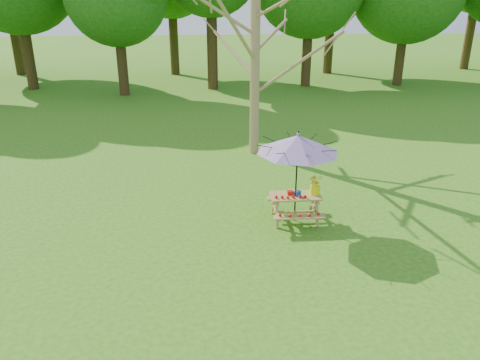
{
  "coord_description": "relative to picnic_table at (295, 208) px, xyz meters",
  "views": [
    {
      "loc": [
        1.8,
        -5.68,
        5.15
      ],
      "look_at": [
        2.62,
        4.43,
        1.1
      ],
      "focal_mm": 35.0,
      "sensor_mm": 36.0,
      "label": 1
    }
  ],
  "objects": [
    {
      "name": "tomatoes_row",
      "position": [
        -0.15,
        -0.18,
        0.38
      ],
      "size": [
        0.77,
        0.13,
        0.07
      ],
      "primitive_type": null,
      "color": "red",
      "rests_on": "picnic_table"
    },
    {
      "name": "patio_umbrella",
      "position": [
        0.0,
        0.0,
        1.62
      ],
      "size": [
        2.09,
        2.09,
        2.25
      ],
      "color": "black",
      "rests_on": "ground"
    },
    {
      "name": "flower_bucket",
      "position": [
        0.47,
        0.02,
        0.62
      ],
      "size": [
        0.31,
        0.27,
        0.52
      ],
      "color": "#E7E90C",
      "rests_on": "picnic_table"
    },
    {
      "name": "produce_bins",
      "position": [
        -0.03,
        0.03,
        0.4
      ],
      "size": [
        0.31,
        0.34,
        0.13
      ],
      "color": "red",
      "rests_on": "picnic_table"
    },
    {
      "name": "picnic_table",
      "position": [
        0.0,
        0.0,
        0.0
      ],
      "size": [
        1.2,
        1.32,
        0.67
      ],
      "color": "#A18648",
      "rests_on": "ground"
    }
  ]
}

